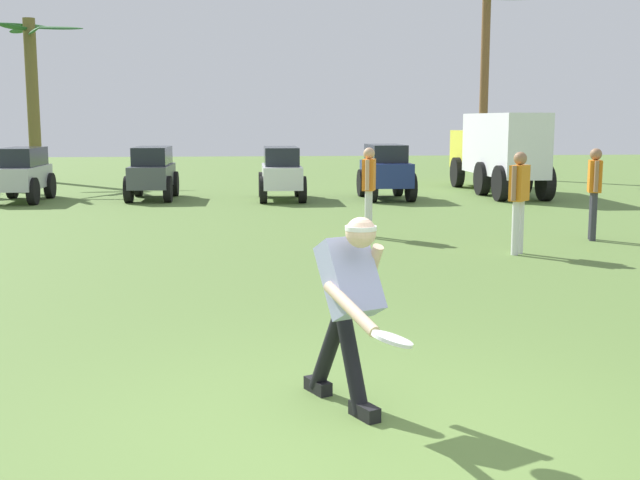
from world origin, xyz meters
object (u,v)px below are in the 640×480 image
Objects in this scene: frisbee_thrower at (349,301)px; parked_car_slot_a at (22,173)px; palm_tree_right_of_centre at (485,59)px; parked_car_slot_b at (152,171)px; box_truck at (497,149)px; teammate_midfield at (594,185)px; palm_tree_left_of_centre at (32,87)px; frisbee_in_flight at (392,339)px; parked_car_slot_c at (281,171)px; parked_car_slot_d at (386,170)px; teammate_deep at (519,193)px; teammate_near_sideline at (369,183)px.

frisbee_thrower is 16.47m from parked_car_slot_a.
frisbee_thrower is 24.00m from palm_tree_right_of_centre.
parked_car_slot_b is 9.41m from box_truck.
teammate_midfield is 0.30× the size of palm_tree_left_of_centre.
frisbee_in_flight is 0.11× the size of parked_car_slot_a.
frisbee_thrower is at bearing -91.00° from parked_car_slot_c.
box_truck reaches higher than parked_car_slot_d.
parked_car_slot_b is at bearing 5.16° from parked_car_slot_a.
teammate_deep is (-1.76, -1.29, 0.00)m from teammate_midfield.
box_truck is at bearing 73.94° from teammate_deep.
palm_tree_left_of_centre is at bearing -178.49° from palm_tree_right_of_centre.
teammate_near_sideline reaches higher than parked_car_slot_a.
teammate_midfield reaches higher than parked_car_slot_b.
parked_car_slot_d is 0.35× the size of palm_tree_right_of_centre.
parked_car_slot_a is at bearing 178.44° from parked_car_slot_d.
parked_car_slot_a reaches higher than frisbee_in_flight.
frisbee_thrower is 15.08m from parked_car_slot_c.
palm_tree_left_of_centre reaches higher than parked_car_slot_a.
frisbee_thrower is at bearing -99.91° from teammate_near_sideline.
parked_car_slot_c is at bearing 89.63° from frisbee_in_flight.
teammate_midfield is at bearing 59.01° from frisbee_in_flight.
teammate_midfield is 0.65× the size of parked_car_slot_b.
parked_car_slot_a is (-9.66, 8.93, -0.22)m from teammate_deep.
parked_car_slot_b is at bearing 121.92° from teammate_near_sideline.
parked_car_slot_d is at bearing 77.36° from teammate_near_sideline.
frisbee_thrower is 0.59× the size of parked_car_slot_d.
frisbee_thrower is 5.08× the size of frisbee_in_flight.
parked_car_slot_a is at bearing -174.94° from box_truck.
teammate_deep reaches higher than frisbee_thrower.
teammate_near_sideline reaches higher than frisbee_in_flight.
palm_tree_left_of_centre is at bearing 101.07° from parked_car_slot_a.
teammate_deep is at bearing -106.06° from box_truck.
frisbee_in_flight is at bearing -68.30° from parked_car_slot_a.
parked_car_slot_a is at bearing -174.84° from parked_car_slot_b.
teammate_near_sideline reaches higher than parked_car_slot_c.
teammate_deep is at bearing -55.08° from palm_tree_left_of_centre.
frisbee_in_flight is at bearing -108.09° from palm_tree_right_of_centre.
teammate_near_sideline is 1.00× the size of teammate_deep.
teammate_near_sideline is 0.23× the size of palm_tree_right_of_centre.
parked_car_slot_c is at bearing 100.00° from teammate_near_sideline.
teammate_midfield is 0.23× the size of palm_tree_right_of_centre.
parked_car_slot_c is at bearing 109.92° from teammate_deep.
parked_car_slot_b is 1.00× the size of parked_car_slot_c.
palm_tree_right_of_centre reaches higher than parked_car_slot_c.
parked_car_slot_b is (-3.04, 15.53, -0.07)m from frisbee_thrower.
box_truck reaches higher than parked_car_slot_b.
palm_tree_left_of_centre is (-7.55, 22.07, 2.29)m from frisbee_thrower.
palm_tree_left_of_centre is at bearing 108.90° from frisbee_thrower.
frisbee_thrower is 0.21× the size of palm_tree_right_of_centre.
teammate_deep is 0.65× the size of parked_car_slot_a.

